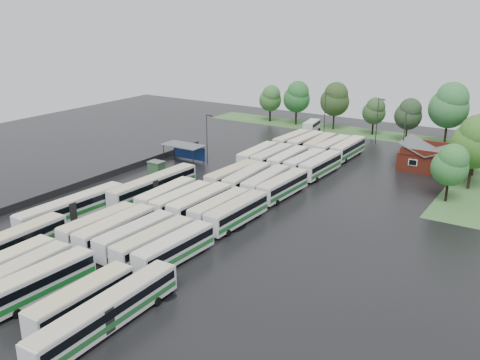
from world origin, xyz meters
The scene contains 57 objects.
ground centered at (0.00, 0.00, 0.00)m, with size 160.00×160.00×0.00m, color black.
brick_building centered at (24.00, 42.77, 1.87)m, with size 10.07×8.60×5.39m.
wash_shed centered at (-17.20, 22.02, 2.99)m, with size 8.20×4.20×3.58m.
utility_hut centered at (-16.20, 12.60, 1.32)m, with size 2.70×2.20×2.62m.
grass_strip_north centered at (2.00, 64.80, 0.01)m, with size 80.00×10.00×0.01m, color #3A672F.
west_fence centered at (-22.20, 8.00, 0.60)m, with size 0.10×50.00×1.20m, color #2D2D30.
bus_r0c0 centered at (-4.23, -25.88, 1.82)m, with size 2.62×11.92×3.31m.
bus_r0c1 centered at (-1.32, -25.78, 1.79)m, with size 2.99×11.81×3.26m.
bus_r0c2 centered at (1.83, -25.85, 1.85)m, with size 3.03×12.20×3.37m.
bus_r0c4 centered at (8.28, -26.17, 1.84)m, with size 2.68×12.06×3.35m.
bus_r1c0 centered at (-4.32, -12.18, 1.79)m, with size 2.87×11.79×3.26m.
bus_r1c1 centered at (-1.25, -12.13, 1.88)m, with size 2.73×12.33×3.43m.
bus_r1c2 centered at (2.04, -12.08, 1.82)m, with size 2.90×11.97×3.31m.
bus_r1c3 centered at (5.34, -12.41, 1.85)m, with size 3.11×12.19×3.36m.
bus_r1c4 centered at (8.42, -12.22, 1.82)m, with size 2.99×12.00×3.31m.
bus_r2c0 centered at (-4.28, 1.25, 1.79)m, with size 2.82×11.77×3.26m.
bus_r2c1 centered at (-1.19, 1.03, 1.79)m, with size 2.69×11.71×3.25m.
bus_r2c2 centered at (2.09, 1.31, 1.89)m, with size 2.84×12.36×3.43m.
bus_r2c3 centered at (5.37, 1.43, 1.80)m, with size 2.75×11.79×3.27m.
bus_r2c4 centered at (8.32, 1.36, 1.85)m, with size 2.87×12.17×3.37m.
bus_r3c1 centered at (-1.19, 14.62, 1.87)m, with size 3.19×12.30×3.39m.
bus_r3c2 centered at (1.82, 14.49, 1.88)m, with size 3.20×12.36×3.41m.
bus_r3c3 centered at (5.24, 14.75, 1.87)m, with size 3.00×12.29×3.40m.
bus_r3c4 centered at (8.30, 14.81, 1.83)m, with size 2.94×12.04×3.33m.
bus_r4c0 centered at (-4.36, 28.20, 1.84)m, with size 3.02×12.13×3.35m.
bus_r4c1 centered at (-1.24, 28.34, 1.85)m, with size 2.63×12.11×3.37m.
bus_r4c2 centered at (2.00, 28.45, 1.83)m, with size 2.76×11.99×3.32m.
bus_r4c3 centered at (5.39, 28.53, 1.81)m, with size 2.86×11.88×3.29m.
bus_r4c4 centered at (8.54, 28.45, 1.85)m, with size 2.92×12.16×3.36m.
bus_r5c0 centered at (-4.29, 42.07, 1.79)m, with size 3.05×11.82×3.26m.
bus_r5c1 centered at (-1.08, 42.27, 1.80)m, with size 2.99×11.84×3.27m.
bus_r5c2 centered at (2.17, 42.15, 1.80)m, with size 2.87×11.81×3.27m.
bus_r5c3 centered at (5.13, 41.84, 1.81)m, with size 2.96×11.89×3.29m.
bus_r5c4 centered at (8.23, 42.19, 1.86)m, with size 2.69×12.18×3.38m.
artic_bus_west_a centered at (-9.00, -23.19, 1.82)m, with size 2.90×17.73×3.28m.
artic_bus_west_b centered at (-9.20, 4.01, 1.85)m, with size 3.03×18.00×3.33m.
artic_bus_west_c centered at (-12.34, -9.65, 1.81)m, with size 3.23×17.71×3.27m.
artic_bus_east centered at (11.91, -26.35, 1.82)m, with size 2.89×17.75×3.28m.
minibus centered at (-7.48, 58.37, 1.58)m, with size 3.33×6.81×2.85m.
tree_north_0 centered at (-22.09, 64.12, 6.15)m, with size 5.79×5.78×9.57m.
tree_north_1 centered at (-14.55, 64.26, 7.19)m, with size 6.75×6.75×11.18m.
tree_north_2 centered at (-4.42, 64.56, 7.49)m, with size 7.03×7.03×11.64m.
tree_north_3 centered at (5.72, 64.00, 5.73)m, with size 5.38×5.38×8.91m.
tree_north_4 centered at (14.36, 61.38, 6.37)m, with size 5.98×5.98×9.91m.
tree_north_5 centered at (22.49, 62.40, 8.96)m, with size 8.41×8.41×13.92m.
tree_east_0 centered at (30.74, 26.76, 6.01)m, with size 5.64×5.64×9.34m.
tree_east_1 centered at (32.54, 34.94, 8.13)m, with size 7.63×7.63×12.64m.
tree_east_2 centered at (31.64, 43.04, 5.17)m, with size 4.85×4.85×8.03m.
lamp_post_ne centered at (19.51, 40.88, 6.14)m, with size 1.63×0.32×10.57m.
lamp_post_nw centered at (-12.68, 23.40, 5.60)m, with size 1.49×0.29×9.65m.
lamp_post_back_w centered at (-2.98, 55.83, 5.92)m, with size 1.57×0.31×10.19m.
lamp_post_back_e centered at (9.26, 56.04, 5.84)m, with size 1.55×0.30×10.05m.
puddle_0 centered at (-2.07, -21.81, 0.00)m, with size 5.60×5.60×0.01m, color black.
puddle_1 centered at (9.78, -20.51, 0.00)m, with size 3.11×3.11×0.01m, color black.
puddle_2 centered at (-10.53, 1.42, 0.00)m, with size 4.57×4.57×0.01m, color black.
puddle_3 centered at (7.43, 0.41, 0.00)m, with size 5.12×5.12×0.01m, color black.
puddle_4 centered at (12.58, -18.78, 0.00)m, with size 2.29×2.29×0.01m, color black.
Camera 1 is at (45.89, -56.20, 29.14)m, focal length 40.00 mm.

